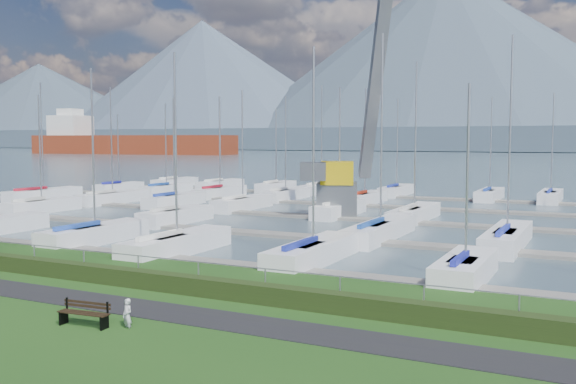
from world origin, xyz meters
The scene contains 11 objects.
path centered at (0.00, -3.00, 0.01)m, with size 160.00×2.00×0.04m, color black.
water centered at (0.00, 260.00, -0.40)m, with size 800.00×540.00×0.20m, color #40535E.
hedge centered at (0.00, -0.40, 0.35)m, with size 80.00×0.70×0.70m, color #212F11.
fence centered at (0.00, 0.00, 1.20)m, with size 0.04×0.04×80.00m, color #96999E.
foothill centered at (0.00, 330.00, 6.00)m, with size 900.00×80.00×12.00m, color #425261.
docks centered at (0.00, 26.00, -0.22)m, with size 90.00×41.60×0.25m.
bench_right centered at (1.36, -5.53, 0.42)m, with size 1.83×0.59×0.85m.
person centered at (2.73, -5.07, 0.55)m, with size 0.40×0.26×1.10m, color silver.
crane centered at (-2.72, 28.58, 5.33)m, with size 7.65×12.95×22.35m.
cargo_ship_west centered at (-165.82, 190.51, 3.65)m, with size 90.42×27.83×21.50m.
sailboat_fleet centered at (-2.81, 28.41, 5.34)m, with size 74.90×49.54×13.11m.
Camera 1 is at (16.25, -20.77, 6.04)m, focal length 40.00 mm.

